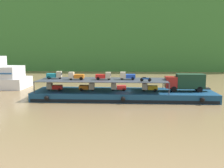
{
  "coord_description": "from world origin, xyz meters",
  "views": [
    {
      "loc": [
        0.65,
        -45.77,
        9.19
      ],
      "look_at": [
        -2.09,
        0.0,
        2.7
      ],
      "focal_mm": 41.13,
      "sensor_mm": 36.0,
      "label": 1
    }
  ],
  "objects_px": {
    "motorcycle_upper_port": "(146,79)",
    "mini_truck_upper_fore": "(104,76)",
    "mini_truck_lower_fore": "(149,87)",
    "mini_truck_lower_stern": "(54,87)",
    "mini_truck_lower_aft": "(87,87)",
    "mini_truck_upper_mid": "(76,76)",
    "mini_truck_upper_stern": "(55,75)",
    "cargo_barge": "(123,95)",
    "mini_truck_upper_bow": "(127,76)",
    "covered_lorry": "(186,82)",
    "mini_truck_lower_mid": "(118,87)"
  },
  "relations": [
    {
      "from": "mini_truck_upper_bow",
      "to": "mini_truck_upper_mid",
      "type": "bearing_deg",
      "value": -175.2
    },
    {
      "from": "cargo_barge",
      "to": "mini_truck_lower_aft",
      "type": "distance_m",
      "value": 6.72
    },
    {
      "from": "cargo_barge",
      "to": "mini_truck_lower_fore",
      "type": "relative_size",
      "value": 11.62
    },
    {
      "from": "covered_lorry",
      "to": "mini_truck_upper_mid",
      "type": "distance_m",
      "value": 19.6
    },
    {
      "from": "mini_truck_lower_fore",
      "to": "mini_truck_upper_mid",
      "type": "xyz_separation_m",
      "value": [
        -13.12,
        -0.41,
        2.0
      ]
    },
    {
      "from": "mini_truck_lower_fore",
      "to": "mini_truck_upper_stern",
      "type": "relative_size",
      "value": 0.99
    },
    {
      "from": "cargo_barge",
      "to": "mini_truck_upper_fore",
      "type": "xyz_separation_m",
      "value": [
        -3.58,
        -0.27,
        3.44
      ]
    },
    {
      "from": "cargo_barge",
      "to": "mini_truck_lower_aft",
      "type": "bearing_deg",
      "value": -176.48
    },
    {
      "from": "covered_lorry",
      "to": "mini_truck_lower_stern",
      "type": "bearing_deg",
      "value": -178.34
    },
    {
      "from": "mini_truck_upper_mid",
      "to": "mini_truck_upper_fore",
      "type": "height_order",
      "value": "same"
    },
    {
      "from": "mini_truck_lower_stern",
      "to": "mini_truck_upper_mid",
      "type": "bearing_deg",
      "value": -0.62
    },
    {
      "from": "mini_truck_lower_aft",
      "to": "mini_truck_lower_fore",
      "type": "distance_m",
      "value": 11.18
    },
    {
      "from": "cargo_barge",
      "to": "motorcycle_upper_port",
      "type": "xyz_separation_m",
      "value": [
        3.77,
        -2.17,
        3.18
      ]
    },
    {
      "from": "mini_truck_lower_aft",
      "to": "mini_truck_upper_stern",
      "type": "bearing_deg",
      "value": 170.22
    },
    {
      "from": "mini_truck_lower_aft",
      "to": "motorcycle_upper_port",
      "type": "distance_m",
      "value": 10.62
    },
    {
      "from": "motorcycle_upper_port",
      "to": "mini_truck_lower_fore",
      "type": "bearing_deg",
      "value": 66.84
    },
    {
      "from": "mini_truck_lower_fore",
      "to": "mini_truck_upper_fore",
      "type": "bearing_deg",
      "value": -179.31
    },
    {
      "from": "motorcycle_upper_port",
      "to": "mini_truck_upper_fore",
      "type": "bearing_deg",
      "value": 165.55
    },
    {
      "from": "mini_truck_lower_fore",
      "to": "motorcycle_upper_port",
      "type": "height_order",
      "value": "motorcycle_upper_port"
    },
    {
      "from": "mini_truck_lower_stern",
      "to": "mini_truck_lower_aft",
      "type": "bearing_deg",
      "value": 1.31
    },
    {
      "from": "cargo_barge",
      "to": "mini_truck_lower_fore",
      "type": "xyz_separation_m",
      "value": [
        4.63,
        -0.18,
        1.44
      ]
    },
    {
      "from": "mini_truck_lower_mid",
      "to": "motorcycle_upper_port",
      "type": "bearing_deg",
      "value": -24.95
    },
    {
      "from": "mini_truck_upper_fore",
      "to": "cargo_barge",
      "type": "bearing_deg",
      "value": 4.39
    },
    {
      "from": "mini_truck_upper_fore",
      "to": "mini_truck_lower_mid",
      "type": "bearing_deg",
      "value": 6.38
    },
    {
      "from": "covered_lorry",
      "to": "mini_truck_upper_mid",
      "type": "xyz_separation_m",
      "value": [
        -19.56,
        -0.73,
        1.0
      ]
    },
    {
      "from": "cargo_barge",
      "to": "mini_truck_lower_stern",
      "type": "bearing_deg",
      "value": -177.53
    },
    {
      "from": "mini_truck_upper_mid",
      "to": "covered_lorry",
      "type": "bearing_deg",
      "value": 2.13
    },
    {
      "from": "mini_truck_upper_fore",
      "to": "motorcycle_upper_port",
      "type": "relative_size",
      "value": 1.45
    },
    {
      "from": "mini_truck_lower_mid",
      "to": "mini_truck_upper_mid",
      "type": "relative_size",
      "value": 1.0
    },
    {
      "from": "covered_lorry",
      "to": "mini_truck_upper_stern",
      "type": "relative_size",
      "value": 2.82
    },
    {
      "from": "mini_truck_lower_mid",
      "to": "motorcycle_upper_port",
      "type": "height_order",
      "value": "motorcycle_upper_port"
    },
    {
      "from": "covered_lorry",
      "to": "mini_truck_lower_aft",
      "type": "bearing_deg",
      "value": -178.22
    },
    {
      "from": "cargo_barge",
      "to": "mini_truck_lower_aft",
      "type": "height_order",
      "value": "mini_truck_lower_aft"
    },
    {
      "from": "covered_lorry",
      "to": "mini_truck_lower_mid",
      "type": "relative_size",
      "value": 2.84
    },
    {
      "from": "cargo_barge",
      "to": "mini_truck_upper_fore",
      "type": "distance_m",
      "value": 4.98
    },
    {
      "from": "mini_truck_lower_stern",
      "to": "mini_truck_upper_mid",
      "type": "distance_m",
      "value": 4.51
    },
    {
      "from": "mini_truck_lower_aft",
      "to": "mini_truck_lower_fore",
      "type": "relative_size",
      "value": 1.01
    },
    {
      "from": "mini_truck_lower_fore",
      "to": "covered_lorry",
      "type": "bearing_deg",
      "value": 2.86
    },
    {
      "from": "mini_truck_upper_bow",
      "to": "mini_truck_lower_aft",
      "type": "bearing_deg",
      "value": -175.34
    },
    {
      "from": "mini_truck_lower_aft",
      "to": "mini_truck_upper_stern",
      "type": "height_order",
      "value": "mini_truck_upper_stern"
    },
    {
      "from": "covered_lorry",
      "to": "mini_truck_lower_fore",
      "type": "distance_m",
      "value": 6.52
    },
    {
      "from": "mini_truck_lower_stern",
      "to": "mini_truck_lower_fore",
      "type": "bearing_deg",
      "value": 1.21
    },
    {
      "from": "mini_truck_upper_fore",
      "to": "motorcycle_upper_port",
      "type": "distance_m",
      "value": 7.6
    },
    {
      "from": "cargo_barge",
      "to": "covered_lorry",
      "type": "xyz_separation_m",
      "value": [
        11.07,
        0.14,
        2.45
      ]
    },
    {
      "from": "mini_truck_lower_aft",
      "to": "mini_truck_upper_stern",
      "type": "relative_size",
      "value": 1.0
    },
    {
      "from": "mini_truck_lower_stern",
      "to": "motorcycle_upper_port",
      "type": "height_order",
      "value": "motorcycle_upper_port"
    },
    {
      "from": "mini_truck_lower_fore",
      "to": "motorcycle_upper_port",
      "type": "bearing_deg",
      "value": -113.16
    },
    {
      "from": "cargo_barge",
      "to": "mini_truck_upper_bow",
      "type": "relative_size",
      "value": 11.66
    },
    {
      "from": "mini_truck_lower_aft",
      "to": "mini_truck_upper_stern",
      "type": "distance_m",
      "value": 6.62
    },
    {
      "from": "motorcycle_upper_port",
      "to": "mini_truck_lower_aft",
      "type": "bearing_deg",
      "value": 170.28
    }
  ]
}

